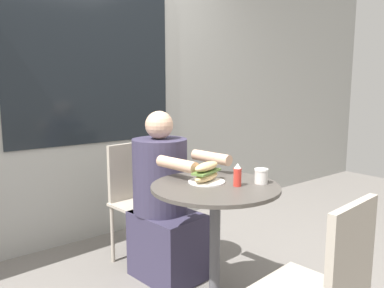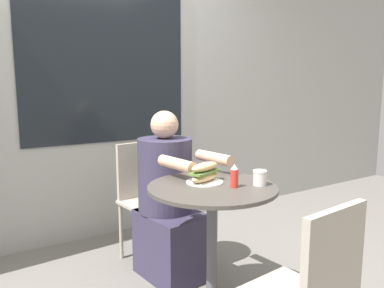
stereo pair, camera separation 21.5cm
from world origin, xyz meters
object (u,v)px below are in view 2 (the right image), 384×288
at_px(sandwich_on_plate, 205,174).
at_px(diner_chair, 144,190).
at_px(seated_diner, 169,207).
at_px(cafe_table, 212,222).
at_px(drink_cup, 260,178).
at_px(condiment_bottle, 234,176).

bearing_deg(sandwich_on_plate, diner_chair, 89.21).
bearing_deg(seated_diner, cafe_table, 80.23).
xyz_separation_m(sandwich_on_plate, drink_cup, (0.22, -0.20, -0.01)).
bearing_deg(diner_chair, drink_cup, 94.82).
bearing_deg(drink_cup, seated_diner, 105.87).
xyz_separation_m(seated_diner, drink_cup, (0.19, -0.67, 0.32)).
distance_m(drink_cup, condiment_bottle, 0.15).
relative_size(diner_chair, seated_diner, 0.77).
height_order(diner_chair, seated_diner, seated_diner).
xyz_separation_m(sandwich_on_plate, condiment_bottle, (0.07, -0.16, 0.01)).
xyz_separation_m(cafe_table, diner_chair, (0.02, 0.89, -0.03)).
height_order(diner_chair, sandwich_on_plate, sandwich_on_plate).
bearing_deg(seated_diner, drink_cup, 99.29).
distance_m(diner_chair, sandwich_on_plate, 0.87).
height_order(diner_chair, condiment_bottle, condiment_bottle).
height_order(cafe_table, diner_chair, diner_chair).
height_order(cafe_table, sandwich_on_plate, sandwich_on_plate).
bearing_deg(cafe_table, seated_diner, 86.80).
relative_size(cafe_table, sandwich_on_plate, 3.37).
bearing_deg(diner_chair, sandwich_on_plate, 82.64).
relative_size(sandwich_on_plate, drink_cup, 2.75).
height_order(cafe_table, seated_diner, seated_diner).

